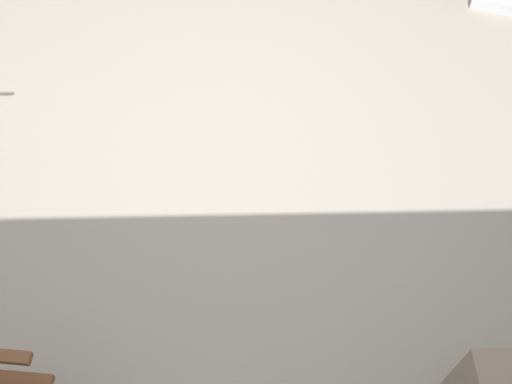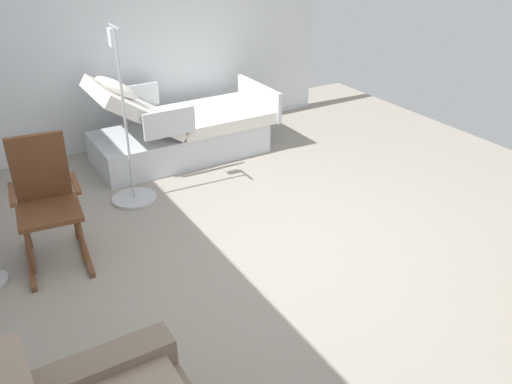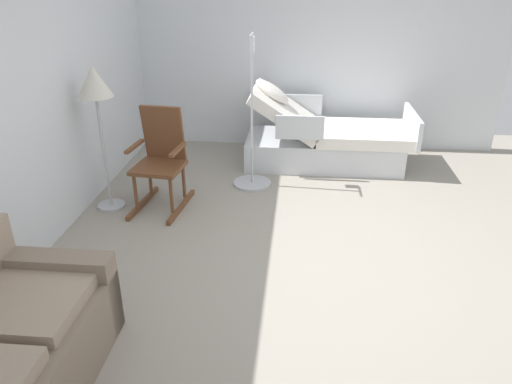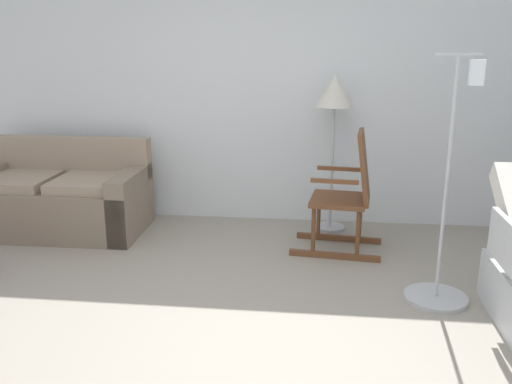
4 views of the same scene
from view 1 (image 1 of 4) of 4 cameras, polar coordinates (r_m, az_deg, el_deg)
name	(u,v)px [view 1 (image 1 of 4)]	position (r m, az deg, el deg)	size (l,w,h in m)	color
ground_plane	(210,159)	(3.41, -4.49, 3.21)	(7.26, 7.26, 0.00)	gray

